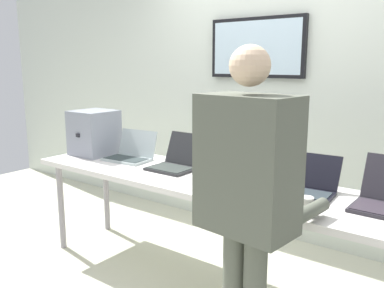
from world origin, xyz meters
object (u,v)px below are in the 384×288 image
laptop_station_1 (176,161)px  laptop_station_3 (303,184)px  equipment_box (94,133)px  laptop_station_2 (233,171)px  laptop_station_0 (131,153)px  person (248,189)px  coffee_mug (306,206)px  workbench (203,185)px

laptop_station_1 → laptop_station_3: (0.98, 0.02, -0.01)m
equipment_box → laptop_station_2: 1.37m
laptop_station_2 → laptop_station_1: bearing=-178.5°
laptop_station_3 → laptop_station_0: bearing=-179.4°
laptop_station_2 → person: size_ratio=0.21×
laptop_station_2 → laptop_station_3: (0.49, 0.00, -0.00)m
laptop_station_0 → coffee_mug: bearing=-11.8°
workbench → laptop_station_3: size_ratio=6.97×
workbench → coffee_mug: (0.84, -0.25, 0.10)m
laptop_station_1 → laptop_station_3: size_ratio=0.88×
workbench → laptop_station_2: 0.24m
laptop_station_3 → coffee_mug: bearing=-65.8°
laptop_station_1 → person: size_ratio=0.21×
coffee_mug → laptop_station_0: bearing=168.2°
laptop_station_3 → laptop_station_2: bearing=-179.5°
laptop_station_3 → equipment_box: bearing=-178.2°
person → workbench: bearing=138.2°
laptop_station_3 → person: 0.74m
workbench → laptop_station_0: laptop_station_0 is taller
laptop_station_3 → person: (0.02, -0.72, 0.15)m
workbench → equipment_box: (-1.17, 0.04, 0.24)m
person → laptop_station_0: bearing=154.4°
laptop_station_1 → coffee_mug: (1.14, -0.33, -0.01)m
workbench → person: size_ratio=1.70×
laptop_station_3 → workbench: bearing=-171.5°
coffee_mug → workbench: bearing=163.4°
laptop_station_1 → workbench: bearing=-15.7°
laptop_station_0 → workbench: bearing=-6.4°
equipment_box → laptop_station_2: (1.36, 0.05, -0.14)m
laptop_station_0 → laptop_station_1: (0.48, -0.00, 0.00)m
laptop_station_0 → laptop_station_3: laptop_station_0 is taller
coffee_mug → laptop_station_1: bearing=163.6°
equipment_box → person: bearing=-19.6°
laptop_station_2 → laptop_station_3: laptop_station_2 is taller
laptop_station_3 → laptop_station_1: bearing=-179.0°
workbench → laptop_station_3: laptop_station_3 is taller
equipment_box → coffee_mug: equipment_box is taller
laptop_station_1 → equipment_box: bearing=-177.3°
workbench → laptop_station_1: bearing=164.3°
person → laptop_station_1: bearing=144.7°
laptop_station_1 → laptop_station_3: 0.98m
workbench → laptop_station_0: 0.79m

